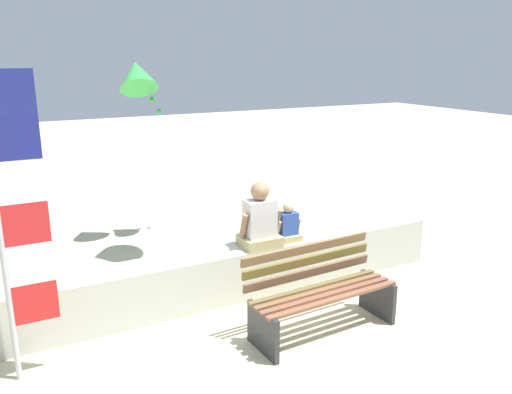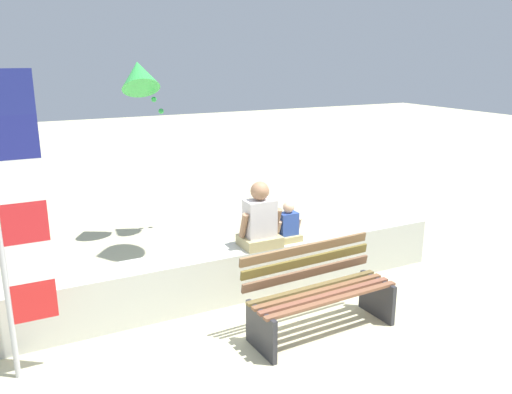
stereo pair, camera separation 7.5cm
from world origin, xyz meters
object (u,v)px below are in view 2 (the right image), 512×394
park_bench (319,293)px  person_adult (260,221)px  person_child (288,226)px  flag_banner (15,214)px  kite_green (139,75)px

park_bench → person_adult: bearing=97.2°
person_child → flag_banner: bearing=-169.4°
person_adult → kite_green: bearing=105.0°
person_adult → kite_green: 3.09m
person_child → kite_green: bearing=112.9°
park_bench → person_child: size_ratio=3.27×
person_child → park_bench: bearing=-103.4°
park_bench → kite_green: (-0.82, 3.62, 2.11)m
person_child → kite_green: size_ratio=0.54×
park_bench → flag_banner: size_ratio=0.60×
person_adult → person_child: size_ratio=1.59×
park_bench → kite_green: kite_green is taller
kite_green → park_bench: bearing=-77.3°
person_adult → kite_green: size_ratio=0.86×
flag_banner → person_child: bearing=10.6°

